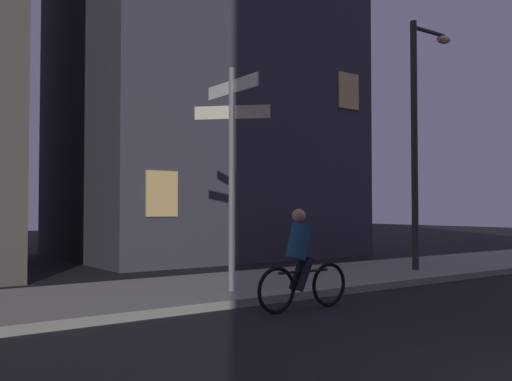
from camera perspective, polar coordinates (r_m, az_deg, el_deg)
The scene contains 4 objects.
sidewalk_kerb at distance 10.74m, azimuth -6.90°, elevation -10.09°, with size 40.00×3.46×0.14m, color gray.
signpost at distance 10.16m, azimuth -2.45°, elevation 3.44°, with size 1.01×1.60×4.03m.
street_lamp at distance 14.40m, azimuth 16.25°, elevation 6.59°, with size 1.50×0.28×6.06m.
cyclist at distance 9.01m, azimuth 4.61°, elevation -7.35°, with size 1.82×0.32×1.61m.
Camera 1 is at (-5.14, -2.37, 1.61)m, focal length 39.38 mm.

